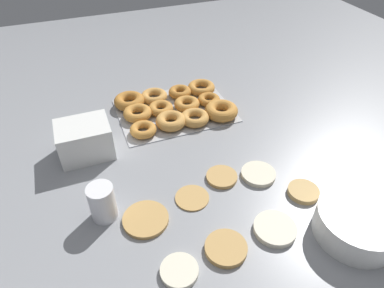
# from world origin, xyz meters

# --- Properties ---
(ground_plane) EXTENTS (3.00, 3.00, 0.00)m
(ground_plane) POSITION_xyz_m (0.00, 0.00, 0.00)
(ground_plane) COLOR gray
(pancake_0) EXTENTS (0.11, 0.11, 0.02)m
(pancake_0) POSITION_xyz_m (-0.11, 0.22, 0.01)
(pancake_0) COLOR silver
(pancake_0) RESTS_ON ground_plane
(pancake_1) EXTENTS (0.10, 0.10, 0.01)m
(pancake_1) POSITION_xyz_m (0.02, 0.23, 0.01)
(pancake_1) COLOR tan
(pancake_1) RESTS_ON ground_plane
(pancake_2) EXTENTS (0.12, 0.12, 0.01)m
(pancake_2) POSITION_xyz_m (0.18, 0.08, 0.01)
(pancake_2) COLOR tan
(pancake_2) RESTS_ON ground_plane
(pancake_3) EXTENTS (0.10, 0.10, 0.01)m
(pancake_3) POSITION_xyz_m (-0.17, 0.04, 0.01)
(pancake_3) COLOR beige
(pancake_3) RESTS_ON ground_plane
(pancake_4) EXTENTS (0.09, 0.09, 0.02)m
(pancake_4) POSITION_xyz_m (-0.25, 0.14, 0.01)
(pancake_4) COLOR tan
(pancake_4) RESTS_ON ground_plane
(pancake_5) EXTENTS (0.09, 0.09, 0.01)m
(pancake_5) POSITION_xyz_m (0.14, 0.25, 0.01)
(pancake_5) COLOR silver
(pancake_5) RESTS_ON ground_plane
(pancake_6) EXTENTS (0.09, 0.09, 0.01)m
(pancake_6) POSITION_xyz_m (0.04, 0.05, 0.00)
(pancake_6) COLOR tan
(pancake_6) RESTS_ON ground_plane
(pancake_7) EXTENTS (0.09, 0.09, 0.01)m
(pancake_7) POSITION_xyz_m (-0.07, 0.01, 0.01)
(pancake_7) COLOR tan
(pancake_7) RESTS_ON ground_plane
(donut_tray) EXTENTS (0.41, 0.30, 0.05)m
(donut_tray) POSITION_xyz_m (-0.05, -0.37, 0.02)
(donut_tray) COLOR #ADAFB5
(donut_tray) RESTS_ON ground_plane
(batter_bowl) EXTENTS (0.20, 0.20, 0.07)m
(batter_bowl) POSITION_xyz_m (-0.29, 0.30, 0.04)
(batter_bowl) COLOR white
(batter_bowl) RESTS_ON ground_plane
(container_stack) EXTENTS (0.16, 0.13, 0.11)m
(container_stack) POSITION_xyz_m (0.28, -0.24, 0.05)
(container_stack) COLOR white
(container_stack) RESTS_ON ground_plane
(paper_cup) EXTENTS (0.07, 0.07, 0.10)m
(paper_cup) POSITION_xyz_m (0.27, 0.03, 0.05)
(paper_cup) COLOR white
(paper_cup) RESTS_ON ground_plane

